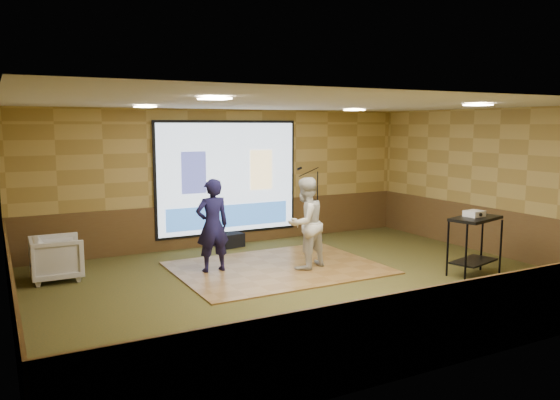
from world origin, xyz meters
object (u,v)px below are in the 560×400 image
mic_stand (315,220)px  banquet_chair (57,258)px  av_table (475,234)px  duffel_bag (232,240)px  dance_floor (278,268)px  projector (474,214)px  projector_screen (228,179)px  player_right (305,223)px  player_left (212,225)px

mic_stand → banquet_chair: (-5.61, -0.63, -0.11)m
av_table → duffel_bag: size_ratio=2.20×
dance_floor → banquet_chair: size_ratio=4.41×
projector → projector_screen: bearing=116.0°
player_right → mic_stand: bearing=-143.4°
projector_screen → banquet_chair: size_ratio=3.95×
player_left → banquet_chair: bearing=-17.2°
av_table → mic_stand: size_ratio=0.61×
dance_floor → player_right: player_right is taller
dance_floor → player_left: 1.48m
projector_screen → dance_floor: 2.78m
player_left → player_right: bearing=160.1°
banquet_chair → duffel_bag: bearing=-74.7°
banquet_chair → projector: bearing=-114.7°
duffel_bag → mic_stand: bearing=-9.5°
player_left → av_table: (4.01, -2.36, -0.11)m
av_table → banquet_chair: bearing=154.1°
mic_stand → projector_screen: bearing=163.4°
player_left → duffel_bag: (1.12, 1.78, -0.72)m
dance_floor → av_table: size_ratio=3.51×
projector_screen → banquet_chair: 4.06m
projector → duffel_bag: bearing=118.2°
av_table → banquet_chair: size_ratio=1.26×
projector_screen → mic_stand: size_ratio=1.91×
dance_floor → av_table: av_table is taller
av_table → player_right: bearing=143.9°
player_left → av_table: 4.66m
dance_floor → banquet_chair: 3.90m
player_left → projector: bearing=150.8°
player_right → banquet_chair: 4.40m
mic_stand → player_left: bearing=-153.6°
dance_floor → banquet_chair: (-3.71, 1.13, 0.37)m
player_left → projector: size_ratio=5.35×
projector → mic_stand: (-0.97, 3.76, -0.62)m
dance_floor → duffel_bag: duffel_bag is taller
mic_stand → dance_floor: bearing=-136.1°
projector_screen → banquet_chair: (-3.71, -1.23, -1.09)m
dance_floor → projector_screen: bearing=90.0°
dance_floor → mic_stand: size_ratio=2.14×
dance_floor → mic_stand: mic_stand is taller
av_table → duffel_bag: bearing=124.9°
projector_screen → player_right: projector_screen is taller
dance_floor → projector: 3.66m
mic_stand → banquet_chair: 5.65m
av_table → duffel_bag: av_table is taller
av_table → mic_stand: bearing=104.0°
dance_floor → projector: bearing=-34.9°
player_right → player_left: bearing=-38.2°
banquet_chair → player_right: bearing=-108.1°
projector_screen → mic_stand: 2.22m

